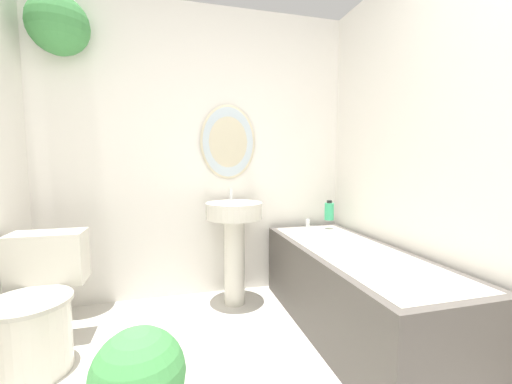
# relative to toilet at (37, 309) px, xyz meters

# --- Properties ---
(wall_back) EXTENTS (2.63, 0.40, 2.40)m
(wall_back) POSITION_rel_toilet_xyz_m (0.84, 0.72, 1.02)
(wall_back) COLOR silver
(wall_back) RESTS_ON ground_plane
(wall_right) EXTENTS (0.06, 2.38, 2.40)m
(wall_right) POSITION_rel_toilet_xyz_m (2.27, -0.42, 0.89)
(wall_right) COLOR silver
(wall_right) RESTS_ON ground_plane
(toilet) EXTENTS (0.42, 0.62, 0.70)m
(toilet) POSITION_rel_toilet_xyz_m (0.00, 0.00, 0.00)
(toilet) COLOR beige
(toilet) RESTS_ON ground_plane
(pedestal_sink) EXTENTS (0.44, 0.44, 0.92)m
(pedestal_sink) POSITION_rel_toilet_xyz_m (1.21, 0.45, 0.27)
(pedestal_sink) COLOR beige
(pedestal_sink) RESTS_ON ground_plane
(bathtub) EXTENTS (0.65, 1.65, 0.63)m
(bathtub) POSITION_rel_toilet_xyz_m (1.89, -0.17, -0.02)
(bathtub) COLOR #4C4742
(bathtub) RESTS_ON ground_plane
(shampoo_bottle) EXTENTS (0.08, 0.08, 0.17)m
(shampoo_bottle) POSITION_rel_toilet_xyz_m (2.06, 0.48, 0.40)
(shampoo_bottle) COLOR #38B275
(shampoo_bottle) RESTS_ON bathtub
(potted_plant) EXTENTS (0.37, 0.37, 0.48)m
(potted_plant) POSITION_rel_toilet_xyz_m (0.61, -0.71, -0.05)
(potted_plant) COLOR #9E6042
(potted_plant) RESTS_ON ground_plane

